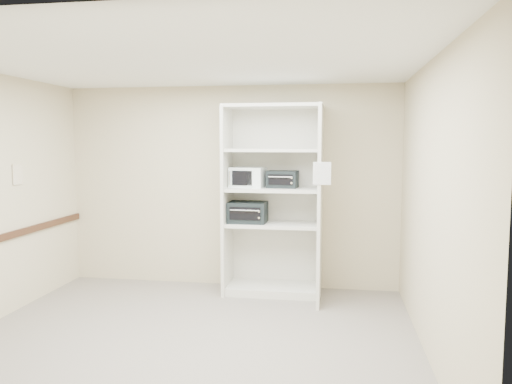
# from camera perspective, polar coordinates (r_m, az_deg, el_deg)

# --- Properties ---
(floor) EXTENTS (4.50, 4.00, 0.01)m
(floor) POSITION_cam_1_polar(r_m,az_deg,el_deg) (5.18, -7.64, -16.46)
(floor) COLOR slate
(floor) RESTS_ON ground
(ceiling) EXTENTS (4.50, 4.00, 0.01)m
(ceiling) POSITION_cam_1_polar(r_m,az_deg,el_deg) (4.86, -8.07, 14.56)
(ceiling) COLOR white
(wall_back) EXTENTS (4.50, 0.02, 2.70)m
(wall_back) POSITION_cam_1_polar(r_m,az_deg,el_deg) (6.76, -2.94, 0.60)
(wall_back) COLOR #C1B28B
(wall_back) RESTS_ON ground
(wall_front) EXTENTS (4.50, 0.02, 2.70)m
(wall_front) POSITION_cam_1_polar(r_m,az_deg,el_deg) (3.00, -19.03, -6.08)
(wall_front) COLOR #C1B28B
(wall_front) RESTS_ON ground
(wall_right) EXTENTS (0.02, 4.00, 2.70)m
(wall_right) POSITION_cam_1_polar(r_m,az_deg,el_deg) (4.71, 19.41, -1.92)
(wall_right) COLOR #C1B28B
(wall_right) RESTS_ON ground
(shelving_unit) EXTENTS (1.24, 0.92, 2.42)m
(shelving_unit) POSITION_cam_1_polar(r_m,az_deg,el_deg) (6.39, 2.38, -1.67)
(shelving_unit) COLOR beige
(shelving_unit) RESTS_ON floor
(microwave) EXTENTS (0.47, 0.38, 0.26)m
(microwave) POSITION_cam_1_polar(r_m,az_deg,el_deg) (6.46, -0.93, 1.70)
(microwave) COLOR white
(microwave) RESTS_ON shelving_unit
(toaster_oven_upper) EXTENTS (0.40, 0.32, 0.22)m
(toaster_oven_upper) POSITION_cam_1_polar(r_m,az_deg,el_deg) (6.39, 3.07, 1.46)
(toaster_oven_upper) COLOR black
(toaster_oven_upper) RESTS_ON shelving_unit
(toaster_oven_lower) EXTENTS (0.49, 0.38, 0.27)m
(toaster_oven_lower) POSITION_cam_1_polar(r_m,az_deg,el_deg) (6.42, -0.94, -2.32)
(toaster_oven_lower) COLOR black
(toaster_oven_lower) RESTS_ON shelving_unit
(paper_sign) EXTENTS (0.20, 0.01, 0.25)m
(paper_sign) POSITION_cam_1_polar(r_m,az_deg,el_deg) (5.67, 7.55, 2.12)
(paper_sign) COLOR white
(paper_sign) RESTS_ON shelving_unit
(wall_poster) EXTENTS (0.01, 0.17, 0.24)m
(wall_poster) POSITION_cam_1_polar(r_m,az_deg,el_deg) (6.40, -25.60, 1.84)
(wall_poster) COLOR silver
(wall_poster) RESTS_ON wall_left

